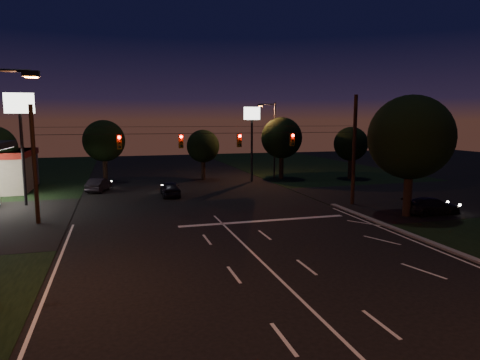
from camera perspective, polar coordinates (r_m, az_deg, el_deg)
name	(u,v)px	position (r m, az deg, el deg)	size (l,w,h in m)	color
ground	(288,287)	(18.69, 6.36, -13.96)	(140.00, 140.00, 0.00)	black
cross_street_right	(424,197)	(42.26, 23.38, -2.15)	(20.00, 16.00, 0.02)	black
stop_bar	(264,221)	(29.98, 3.24, -5.45)	(12.00, 0.50, 0.01)	silver
utility_pole_right	(352,204)	(36.87, 14.72, -3.16)	(0.30, 0.30, 9.00)	black
utility_pole_left	(38,224)	(32.19, -25.29, -5.29)	(0.28, 0.28, 8.00)	black
signal_span	(211,140)	(31.70, -3.92, 5.33)	(24.00, 0.40, 1.56)	black
pole_sign_left_near	(20,120)	(38.67, -27.24, 7.14)	(2.20, 0.30, 9.10)	black
pole_sign_right	(252,127)	(48.29, 1.59, 7.14)	(1.80, 0.30, 8.40)	black
street_light_right_far	(273,135)	(51.27, 4.37, 6.05)	(2.20, 0.35, 9.00)	black
tree_right_near	(409,138)	(33.10, 21.66, 5.20)	(6.00, 6.00, 8.76)	black
tree_far_b	(104,141)	(50.18, -17.66, 4.94)	(4.60, 4.60, 6.98)	black
tree_far_c	(203,147)	(50.14, -4.96, 4.47)	(3.80, 3.80, 5.86)	black
tree_far_d	(281,138)	(50.76, 5.54, 5.55)	(4.80, 4.80, 7.30)	black
tree_far_e	(351,144)	(52.51, 14.52, 4.63)	(4.00, 4.00, 6.18)	black
car_oncoming_a	(170,189)	(39.94, -9.26, -1.14)	(1.65, 4.10, 1.40)	black
car_oncoming_b	(99,185)	(44.29, -18.32, -0.60)	(1.39, 3.98, 1.31)	black
car_cross	(432,206)	(34.89, 24.19, -3.17)	(1.78, 4.39, 1.27)	black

